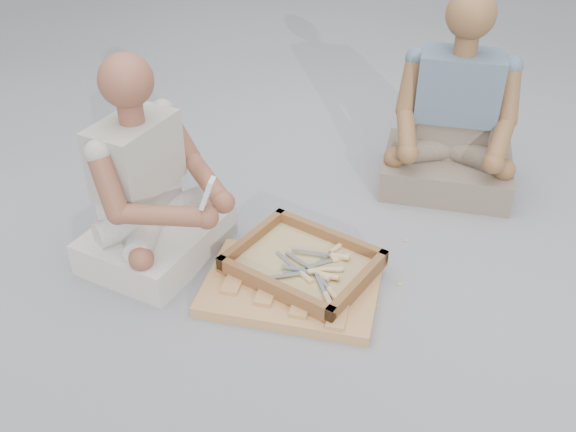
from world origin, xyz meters
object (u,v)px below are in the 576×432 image
at_px(carved_panel, 291,288).
at_px(companion, 453,126).
at_px(craftsman, 150,194).
at_px(tool_tray, 303,264).

distance_m(carved_panel, companion, 1.09).
relative_size(carved_panel, craftsman, 0.77).
bearing_deg(craftsman, tool_tray, 102.82).
bearing_deg(tool_tray, craftsman, -168.82).
bearing_deg(carved_panel, tool_tray, 89.44).
xyz_separation_m(tool_tray, craftsman, (-0.58, -0.12, 0.21)).
height_order(carved_panel, companion, companion).
relative_size(carved_panel, tool_tray, 1.12).
height_order(tool_tray, companion, companion).
bearing_deg(carved_panel, companion, 72.93).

